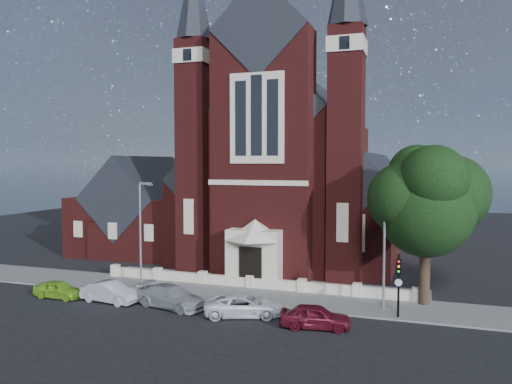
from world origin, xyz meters
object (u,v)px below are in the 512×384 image
Objects in this scene: car_silver_a at (110,292)px; car_white_suv at (244,305)px; parish_hall at (146,214)px; traffic_signal at (399,278)px; street_tree at (428,202)px; street_lamp_right at (386,240)px; car_dark_red at (316,317)px; car_silver_b at (171,297)px; street_lamp_left at (141,228)px; car_lime_van at (59,289)px; church at (302,176)px.

car_silver_a reaches higher than car_white_suv.
parish_hall is 31.20m from traffic_signal.
street_tree is 3.84m from street_lamp_right.
street_tree is 2.61× the size of car_dark_red.
traffic_signal is 0.79× the size of car_silver_b.
street_tree is 20.71m from street_lamp_left.
car_lime_van is at bearing -166.12° from street_tree.
car_white_suv is (-8.23, -4.06, -3.91)m from street_lamp_right.
traffic_signal is 0.94× the size of car_silver_a.
car_silver_a reaches higher than car_lime_van.
traffic_signal is at bearing -81.53° from car_lime_van.
church is 7.09× the size of car_white_suv.
street_lamp_left is 19.08m from traffic_signal.
street_tree is 2.51× the size of car_silver_a.
parish_hall is 16.18m from street_lamp_left.
car_white_suv is at bearing -45.33° from parish_hall.
parish_hall is 25.62m from car_white_suv.
street_tree is 17.95m from car_silver_b.
church is at bearing 17.16° from parish_hall.
parish_hall is at bearing 150.02° from traffic_signal.
car_lime_van is at bearing -77.63° from parish_hall.
street_lamp_left is (-7.91, -18.94, -3.59)m from church.
traffic_signal is 23.22m from car_lime_van.
car_silver_b is (12.71, -17.87, -3.28)m from parish_hall.
street_lamp_left is 1.97× the size of car_dark_red.
traffic_signal is 9.66m from car_white_suv.
street_tree is at bearing -74.57° from car_lime_van.
car_dark_red is (18.55, -0.51, 0.07)m from car_lime_van.
traffic_signal is at bearing -61.18° from car_dark_red.
street_lamp_right is at bearing -70.64° from car_silver_a.
parish_hall is 19.10m from car_lime_van.
parish_hall is at bearing 42.24° from car_dark_red.
car_silver_b is at bearing -160.64° from street_tree.
parish_hall reaches higher than car_silver_a.
parish_hall is 1.51× the size of street_lamp_right.
street_lamp_right is 1.89× the size of car_silver_a.
street_tree is at bearing -56.31° from car_silver_b.
car_silver_a is at bearing 107.39° from car_silver_b.
car_silver_a is (8.13, -18.12, -3.31)m from parish_hall.
street_tree is (28.60, -12.29, 2.95)m from parish_hall.
car_silver_a is 4.58m from car_silver_b.
street_lamp_left is at bearing 180.00° from street_lamp_right.
traffic_signal reaches higher than car_silver_a.
church is 20.84m from street_lamp_left.
parish_hall is at bearing 156.74° from street_tree.
street_lamp_right is 7.16m from car_dark_red.
car_silver_a is (-18.87, -2.54, -1.88)m from traffic_signal.
parish_hall is at bearing 151.78° from street_lamp_right.
street_lamp_left is 1.00× the size of street_lamp_right.
street_tree is 2.17× the size of car_white_suv.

